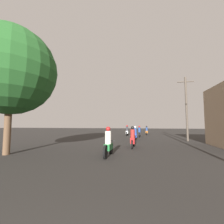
# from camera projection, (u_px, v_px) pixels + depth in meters

# --- Properties ---
(motorcycle_green) EXTENTS (0.60, 2.00, 1.57)m
(motorcycle_green) POSITION_uv_depth(u_px,v_px,m) (108.00, 144.00, 7.93)
(motorcycle_green) COLOR black
(motorcycle_green) RESTS_ON ground_plane
(motorcycle_red) EXTENTS (0.60, 2.02, 1.55)m
(motorcycle_red) POSITION_uv_depth(u_px,v_px,m) (133.00, 139.00, 10.89)
(motorcycle_red) COLOR black
(motorcycle_red) RESTS_ON ground_plane
(motorcycle_blue) EXTENTS (0.60, 2.00, 1.50)m
(motorcycle_blue) POSITION_uv_depth(u_px,v_px,m) (135.00, 134.00, 16.02)
(motorcycle_blue) COLOR black
(motorcycle_blue) RESTS_ON ground_plane
(motorcycle_black) EXTENTS (0.60, 2.03, 1.47)m
(motorcycle_black) POSITION_uv_depth(u_px,v_px,m) (139.00, 133.00, 19.46)
(motorcycle_black) COLOR black
(motorcycle_black) RESTS_ON ground_plane
(motorcycle_white) EXTENTS (0.60, 1.99, 1.54)m
(motorcycle_white) POSITION_uv_depth(u_px,v_px,m) (127.00, 131.00, 22.00)
(motorcycle_white) COLOR black
(motorcycle_white) RESTS_ON ground_plane
(motorcycle_orange) EXTENTS (0.60, 2.02, 1.40)m
(motorcycle_orange) POSITION_uv_depth(u_px,v_px,m) (147.00, 131.00, 23.68)
(motorcycle_orange) COLOR black
(motorcycle_orange) RESTS_ON ground_plane
(utility_pole_far) EXTENTS (1.60, 0.20, 6.55)m
(utility_pole_far) POSITION_uv_depth(u_px,v_px,m) (186.00, 107.00, 15.21)
(utility_pole_far) COLOR #4C4238
(utility_pole_far) RESTS_ON ground_plane
(street_tree) EXTENTS (5.11, 5.11, 7.34)m
(street_tree) POSITION_uv_depth(u_px,v_px,m) (11.00, 71.00, 8.67)
(street_tree) COLOR brown
(street_tree) RESTS_ON ground_plane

